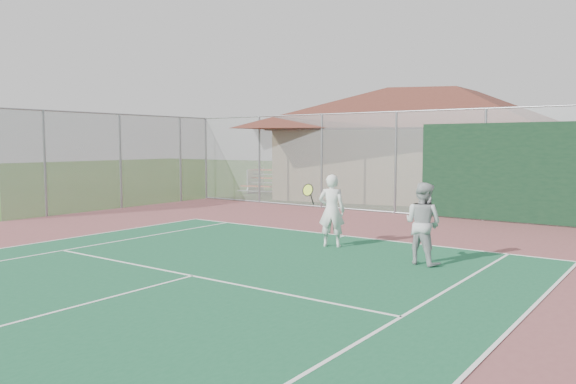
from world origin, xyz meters
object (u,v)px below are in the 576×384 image
Objects in this scene: player_grey_back at (423,224)px; player_white_front at (331,211)px; clubhouse at (433,133)px; bleachers at (278,181)px.

player_white_front is at bearing -1.43° from player_grey_back.
player_grey_back is at bearing -81.01° from clubhouse.
clubhouse is at bearing -100.65° from player_white_front.
clubhouse is at bearing 6.29° from bleachers.
bleachers is at bearing -31.72° from player_grey_back.
player_white_front is at bearing -90.21° from clubhouse.
player_grey_back is (11.89, -10.98, 0.21)m from bleachers.
player_white_front is (2.72, -12.95, -2.04)m from clubhouse.
player_white_front is 2.54m from player_grey_back.
clubhouse is 7.51m from bleachers.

